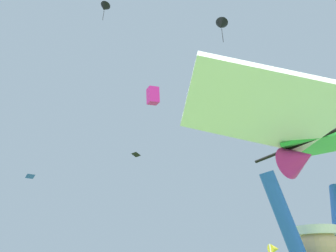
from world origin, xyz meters
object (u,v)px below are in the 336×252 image
(held_stunt_kite, at_px, (305,134))
(distant_kite_black_high_left, at_px, (136,154))
(distant_kite_red_mid_left, at_px, (219,123))
(distant_kite_black_high_right, at_px, (105,8))
(distant_kite_blue_mid_right, at_px, (30,176))
(distant_kite_magenta_low_right, at_px, (153,96))
(distant_kite_black_far_center, at_px, (221,25))

(held_stunt_kite, xyz_separation_m, distant_kite_black_high_left, (5.12, 26.82, 10.20))
(distant_kite_red_mid_left, height_order, distant_kite_black_high_right, distant_kite_black_high_right)
(distant_kite_blue_mid_right, distance_m, distant_kite_magenta_low_right, 14.38)
(distant_kite_black_high_right, xyz_separation_m, distant_kite_magenta_low_right, (4.56, 0.47, -7.38))
(distant_kite_magenta_low_right, height_order, distant_kite_black_far_center, distant_kite_black_far_center)
(distant_kite_blue_mid_right, xyz_separation_m, distant_kite_magenta_low_right, (8.51, -10.77, 4.27))
(distant_kite_black_high_right, height_order, distant_kite_blue_mid_right, distant_kite_black_high_right)
(distant_kite_black_high_right, bearing_deg, distant_kite_blue_mid_right, 109.34)
(distant_kite_magenta_low_right, bearing_deg, distant_kite_red_mid_left, 6.04)
(distant_kite_black_high_left, bearing_deg, distant_kite_black_far_center, -79.91)
(distant_kite_magenta_low_right, xyz_separation_m, distant_kite_black_far_center, (4.44, -3.67, 5.52))
(distant_kite_blue_mid_right, bearing_deg, distant_kite_black_high_right, -70.66)
(distant_kite_red_mid_left, distance_m, distant_kite_magenta_low_right, 6.22)
(distant_kite_red_mid_left, height_order, distant_kite_magenta_low_right, distant_kite_magenta_low_right)
(distant_kite_magenta_low_right, distance_m, distant_kite_black_far_center, 7.97)
(held_stunt_kite, bearing_deg, distant_kite_blue_mid_right, 101.11)
(distant_kite_red_mid_left, relative_size, distant_kite_magenta_low_right, 0.66)
(distant_kite_blue_mid_right, relative_size, distant_kite_black_far_center, 0.40)
(held_stunt_kite, distance_m, distant_kite_magenta_low_right, 18.80)
(distant_kite_black_high_left, xyz_separation_m, distant_kite_red_mid_left, (4.41, -11.02, -0.50))
(distant_kite_blue_mid_right, distance_m, distant_kite_black_far_center, 21.72)
(distant_kite_red_mid_left, distance_m, distant_kite_blue_mid_right, 18.11)
(distant_kite_black_high_left, height_order, distant_kite_blue_mid_right, distant_kite_black_high_left)
(held_stunt_kite, height_order, distant_kite_red_mid_left, distant_kite_red_mid_left)
(held_stunt_kite, xyz_separation_m, distant_kite_black_high_right, (-1.15, 14.69, 17.97))
(held_stunt_kite, height_order, distant_kite_black_far_center, distant_kite_black_far_center)
(held_stunt_kite, bearing_deg, distant_kite_black_high_right, 94.46)
(distant_kite_black_high_right, distance_m, distant_kite_blue_mid_right, 16.66)
(held_stunt_kite, height_order, distant_kite_magenta_low_right, distant_kite_magenta_low_right)
(distant_kite_black_high_right, height_order, distant_kite_black_far_center, distant_kite_black_high_right)
(held_stunt_kite, distance_m, distant_kite_black_high_right, 23.24)
(distant_kite_magenta_low_right, relative_size, distant_kite_black_far_center, 0.63)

